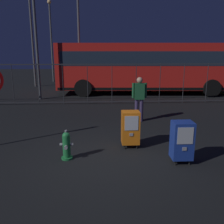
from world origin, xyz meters
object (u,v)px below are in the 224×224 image
Objects in this scene: newspaper_box_primary at (182,140)px; street_light_near_left at (79,28)px; newspaper_box_secondary at (130,127)px; bus_near at (145,65)px; street_light_near_right at (34,6)px; street_light_far_right at (51,35)px; pedestrian at (139,97)px; bus_far at (180,62)px; street_light_far_left at (31,27)px; fire_hydrant at (67,146)px.

street_light_near_left reaches higher than newspaper_box_primary.
bus_near is (2.02, 8.80, 1.14)m from newspaper_box_secondary.
street_light_near_left is 3.51m from street_light_near_right.
street_light_near_right is 1.31× the size of street_light_far_right.
newspaper_box_primary is at bearing -70.39° from street_light_far_right.
pedestrian is (-0.44, 3.61, 0.38)m from newspaper_box_primary.
bus_far is at bearing -11.79° from street_light_far_right.
street_light_near_right reaches higher than bus_far.
street_light_near_right reaches higher than street_light_far_left.
pedestrian is at bearing 96.89° from newspaper_box_primary.
street_light_far_right is at bearing 117.36° from street_light_near_left.
bus_near reaches higher than newspaper_box_primary.
street_light_far_left is at bearing 106.44° from fire_hydrant.
newspaper_box_secondary is 9.10m from bus_near.
newspaper_box_primary is at bearing -109.60° from bus_far.
newspaper_box_primary is at bearing -92.06° from bus_near.
newspaper_box_secondary is at bearing -60.68° from street_light_near_right.
newspaper_box_primary is 9.97m from bus_near.
newspaper_box_primary is 11.92m from street_light_near_left.
street_light_far_left is at bearing 159.05° from bus_near.
pedestrian is 0.26× the size of street_light_far_right.
newspaper_box_secondary is 2.66m from pedestrian.
bus_far is at bearing 52.51° from bus_near.
bus_far is at bearing 62.04° from fire_hydrant.
newspaper_box_secondary is 9.27m from street_light_near_right.
newspaper_box_primary is 17.31m from street_light_far_right.
bus_far is (7.18, 13.53, 1.36)m from fire_hydrant.
newspaper_box_primary is at bearing -44.27° from newspaper_box_secondary.
newspaper_box_secondary is at bearing 135.73° from newspaper_box_primary.
street_light_near_right reaches higher than street_light_far_right.
newspaper_box_primary is 0.10× the size of bus_far.
newspaper_box_secondary is 0.12× the size of street_light_near_right.
bus_near is at bearing 84.59° from newspaper_box_primary.
bus_near is 8.57m from street_light_far_left.
street_light_far_left is (-6.55, 13.24, 3.58)m from newspaper_box_primary.
bus_near is at bearing -15.77° from street_light_near_left.
street_light_near_right is at bearing -126.24° from street_light_near_left.
newspaper_box_secondary is 0.14× the size of street_light_far_left.
street_light_near_left is at bearing 167.58° from bus_near.
newspaper_box_primary is at bearing -63.67° from street_light_far_left.
street_light_far_left is at bearing 146.97° from street_light_near_left.
pedestrian is 0.16× the size of bus_near.
street_light_near_left reaches higher than pedestrian.
street_light_near_left is 1.05× the size of street_light_far_right.
street_light_far_right is at bearing 73.16° from street_light_far_left.
newspaper_box_secondary is at bearing 22.41° from fire_hydrant.
street_light_near_right is at bearing 119.32° from newspaper_box_secondary.
street_light_near_right is (-2.02, -2.75, 0.84)m from street_light_near_left.
pedestrian is 0.16× the size of bus_far.
street_light_far_left is 1.11× the size of street_light_far_right.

